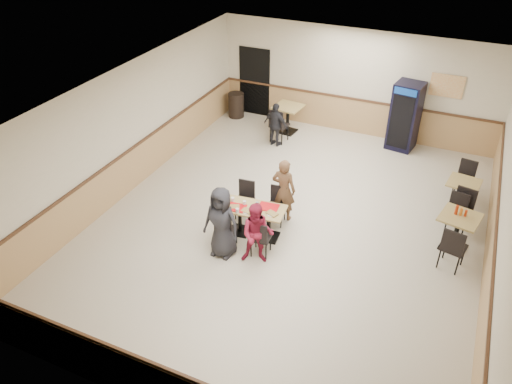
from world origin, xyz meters
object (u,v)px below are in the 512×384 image
at_px(side_table_near, 458,227).
at_px(pepsi_cooler, 405,116).
at_px(back_table, 288,115).
at_px(side_table_far, 462,191).
at_px(main_table, 254,217).
at_px(diner_woman_left, 222,223).
at_px(diner_man_opposite, 284,190).
at_px(diner_woman_right, 257,234).
at_px(trash_bin, 236,105).
at_px(lone_diner, 276,125).

distance_m(side_table_near, pepsi_cooler, 4.41).
bearing_deg(back_table, side_table_far, -22.86).
xyz_separation_m(side_table_near, side_table_far, (-0.04, 1.50, -0.04)).
distance_m(main_table, back_table, 5.01).
relative_size(diner_woman_left, diner_man_opposite, 1.05).
bearing_deg(pepsi_cooler, diner_man_opposite, -103.08).
height_order(main_table, diner_woman_right, diner_woman_right).
distance_m(diner_man_opposite, trash_bin, 5.52).
relative_size(diner_woman_left, pepsi_cooler, 0.82).
height_order(main_table, diner_man_opposite, diner_man_opposite).
bearing_deg(side_table_near, diner_woman_right, -150.12).
relative_size(diner_man_opposite, side_table_near, 1.69).
bearing_deg(diner_man_opposite, side_table_far, -152.92).
bearing_deg(side_table_far, trash_bin, 160.25).
relative_size(side_table_near, trash_bin, 1.15).
height_order(diner_man_opposite, trash_bin, diner_man_opposite).
bearing_deg(side_table_far, side_table_near, -88.43).
relative_size(side_table_far, pepsi_cooler, 0.41).
xyz_separation_m(side_table_near, back_table, (-5.04, 3.60, 0.02)).
bearing_deg(trash_bin, main_table, -60.27).
distance_m(side_table_far, pepsi_cooler, 3.10).
bearing_deg(main_table, diner_woman_right, -67.62).
distance_m(diner_man_opposite, pepsi_cooler, 4.79).
xyz_separation_m(main_table, side_table_near, (3.90, 1.27, 0.07)).
bearing_deg(diner_woman_right, lone_diner, 89.44).
xyz_separation_m(side_table_near, pepsi_cooler, (-1.82, 4.00, 0.41)).
distance_m(diner_woman_left, pepsi_cooler, 6.55).
height_order(lone_diner, trash_bin, lone_diner).
bearing_deg(side_table_near, diner_woman_left, -153.70).
height_order(side_table_far, back_table, back_table).
distance_m(main_table, side_table_near, 4.10).
bearing_deg(trash_bin, diner_man_opposite, -53.09).
height_order(side_table_near, side_table_far, side_table_near).
bearing_deg(lone_diner, side_table_near, 161.58).
relative_size(diner_woman_left, back_table, 1.82).
bearing_deg(pepsi_cooler, main_table, -103.12).
distance_m(pepsi_cooler, trash_bin, 5.09).
distance_m(main_table, diner_woman_right, 0.87).
bearing_deg(trash_bin, diner_woman_right, -60.42).
bearing_deg(trash_bin, diner_woman_left, -66.26).
height_order(diner_woman_right, side_table_far, diner_woman_right).
relative_size(main_table, trash_bin, 1.77).
height_order(diner_woman_right, lone_diner, diner_woman_right).
distance_m(diner_woman_left, diner_woman_right, 0.74).
distance_m(diner_woman_right, back_table, 5.82).
distance_m(lone_diner, back_table, 0.93).
bearing_deg(diner_woman_left, diner_woman_right, 7.71).
bearing_deg(diner_woman_right, main_table, 99.78).
bearing_deg(trash_bin, lone_diner, -34.59).
distance_m(diner_man_opposite, lone_diner, 3.46).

